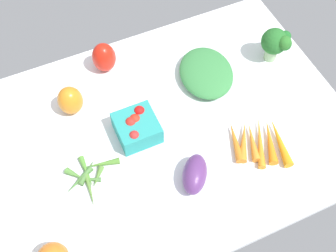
% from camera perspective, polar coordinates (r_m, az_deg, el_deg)
% --- Properties ---
extents(tablecloth, '(1.04, 0.76, 0.02)m').
position_cam_1_polar(tablecloth, '(1.23, 0.00, -0.74)').
color(tablecloth, white).
rests_on(tablecloth, ground).
extents(eggplant, '(0.12, 0.13, 0.06)m').
position_cam_1_polar(eggplant, '(1.12, 3.58, -6.47)').
color(eggplant, '#5B3270').
rests_on(eggplant, tablecloth).
extents(okra_pile, '(0.17, 0.15, 0.02)m').
position_cam_1_polar(okra_pile, '(1.16, -10.61, -6.49)').
color(okra_pile, '#507E33').
rests_on(okra_pile, tablecloth).
extents(bell_pepper_red, '(0.08, 0.08, 0.10)m').
position_cam_1_polar(bell_pepper_red, '(1.33, -8.58, 9.10)').
color(bell_pepper_red, red).
rests_on(bell_pepper_red, tablecloth).
extents(bell_pepper_orange, '(0.09, 0.09, 0.09)m').
position_cam_1_polar(bell_pepper_orange, '(1.25, -12.97, 3.37)').
color(bell_pepper_orange, orange).
rests_on(bell_pepper_orange, tablecloth).
extents(carrot_bunch, '(0.17, 0.19, 0.03)m').
position_cam_1_polar(carrot_bunch, '(1.21, 12.08, -2.02)').
color(carrot_bunch, orange).
rests_on(carrot_bunch, tablecloth).
extents(berry_basket, '(0.11, 0.11, 0.07)m').
position_cam_1_polar(berry_basket, '(1.19, -4.23, -0.15)').
color(berry_basket, teal).
rests_on(berry_basket, tablecloth).
extents(leafy_greens_clump, '(0.21, 0.24, 0.05)m').
position_cam_1_polar(leafy_greens_clump, '(1.32, 5.14, 7.15)').
color(leafy_greens_clump, '#388242').
rests_on(leafy_greens_clump, tablecloth).
extents(broccoli_head, '(0.09, 0.09, 0.12)m').
position_cam_1_polar(broccoli_head, '(1.36, 14.37, 10.86)').
color(broccoli_head, '#9CC18B').
rests_on(broccoli_head, tablecloth).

